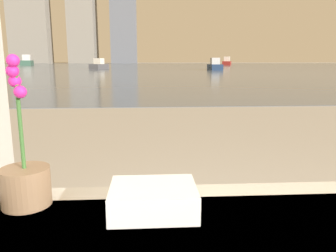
# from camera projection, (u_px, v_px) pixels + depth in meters

# --- Properties ---
(potted_orchid) EXTENTS (0.15, 0.15, 0.46)m
(potted_orchid) POSITION_uv_depth(u_px,v_px,m) (25.00, 178.00, 1.00)
(potted_orchid) COLOR #8C6B4C
(potted_orchid) RESTS_ON bathtub
(towel_stack) EXTENTS (0.25, 0.19, 0.08)m
(towel_stack) POSITION_uv_depth(u_px,v_px,m) (153.00, 199.00, 0.96)
(towel_stack) COLOR white
(towel_stack) RESTS_ON bathtub
(harbor_water) EXTENTS (180.00, 110.00, 0.01)m
(harbor_water) POSITION_uv_depth(u_px,v_px,m) (148.00, 66.00, 60.99)
(harbor_water) COLOR slate
(harbor_water) RESTS_ON ground_plane
(harbor_boat_2) EXTENTS (2.92, 4.95, 1.76)m
(harbor_boat_2) POSITION_uv_depth(u_px,v_px,m) (227.00, 62.00, 68.74)
(harbor_boat_2) COLOR maroon
(harbor_boat_2) RESTS_ON harbor_water
(harbor_boat_3) EXTENTS (1.94, 3.50, 1.24)m
(harbor_boat_3) POSITION_uv_depth(u_px,v_px,m) (99.00, 65.00, 38.23)
(harbor_boat_3) COLOR #4C4C51
(harbor_boat_3) RESTS_ON harbor_water
(harbor_boat_4) EXTENTS (1.27, 3.42, 1.27)m
(harbor_boat_4) POSITION_uv_depth(u_px,v_px,m) (215.00, 66.00, 34.52)
(harbor_boat_4) COLOR navy
(harbor_boat_4) RESTS_ON harbor_water
(harbor_boat_5) EXTENTS (3.12, 5.89, 2.10)m
(harbor_boat_5) POSITION_uv_depth(u_px,v_px,m) (27.00, 62.00, 64.83)
(harbor_boat_5) COLOR #335647
(harbor_boat_5) RESTS_ON harbor_water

